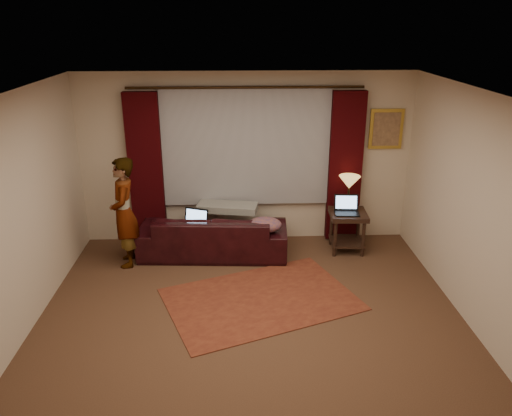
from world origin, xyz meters
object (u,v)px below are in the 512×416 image
at_px(tiffany_lamp, 349,192).
at_px(person, 124,213).
at_px(end_table, 347,231).
at_px(laptop_sofa, 192,221).
at_px(sofa, 213,227).
at_px(laptop_table, 347,206).

distance_m(tiffany_lamp, person, 3.27).
bearing_deg(person, end_table, 85.85).
xyz_separation_m(end_table, tiffany_lamp, (0.02, 0.16, 0.56)).
distance_m(laptop_sofa, end_table, 2.31).
xyz_separation_m(sofa, person, (-1.21, -0.27, 0.35)).
bearing_deg(sofa, laptop_table, -177.12).
bearing_deg(laptop_sofa, person, -147.56).
bearing_deg(laptop_sofa, tiffany_lamp, 27.78).
bearing_deg(tiffany_lamp, person, -171.71).
distance_m(sofa, laptop_sofa, 0.33).
height_order(tiffany_lamp, laptop_table, tiffany_lamp).
bearing_deg(tiffany_lamp, laptop_sofa, -173.05).
bearing_deg(sofa, person, 15.97).
xyz_separation_m(laptop_sofa, person, (-0.92, -0.19, 0.21)).
xyz_separation_m(sofa, laptop_sofa, (-0.29, -0.08, 0.13)).
relative_size(sofa, laptop_table, 5.63).
relative_size(tiffany_lamp, laptop_table, 1.33).
height_order(end_table, person, person).
bearing_deg(tiffany_lamp, sofa, -174.28).
distance_m(laptop_sofa, laptop_table, 2.26).
relative_size(laptop_sofa, end_table, 0.64).
bearing_deg(laptop_table, tiffany_lamp, 79.47).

